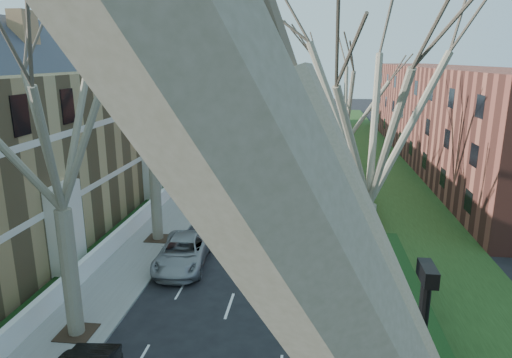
% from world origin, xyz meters
% --- Properties ---
extents(pavement_left, '(3.00, 102.00, 0.12)m').
position_xyz_m(pavement_left, '(-6.00, 39.00, 0.06)').
color(pavement_left, slate).
rests_on(pavement_left, ground).
extents(pavement_right, '(3.00, 102.00, 0.12)m').
position_xyz_m(pavement_right, '(6.00, 39.00, 0.06)').
color(pavement_right, slate).
rests_on(pavement_right, ground).
extents(terrace_left, '(9.70, 78.00, 13.60)m').
position_xyz_m(terrace_left, '(-13.65, 31.00, 5.53)').
color(terrace_left, olive).
rests_on(terrace_left, ground).
extents(flats_right, '(13.97, 54.00, 10.00)m').
position_xyz_m(flats_right, '(17.46, 43.00, 4.98)').
color(flats_right, brown).
rests_on(flats_right, ground).
extents(front_wall_left, '(0.30, 78.00, 1.00)m').
position_xyz_m(front_wall_left, '(-7.65, 31.00, 0.62)').
color(front_wall_left, white).
rests_on(front_wall_left, ground).
extents(grass_verge_right, '(6.00, 102.00, 0.06)m').
position_xyz_m(grass_verge_right, '(10.50, 39.00, 0.15)').
color(grass_verge_right, '#1D3413').
rests_on(grass_verge_right, ground).
extents(tree_left_mid, '(10.50, 10.50, 14.71)m').
position_xyz_m(tree_left_mid, '(-5.70, 6.00, 9.56)').
color(tree_left_mid, '#6F674F').
rests_on(tree_left_mid, ground).
extents(tree_left_far, '(10.15, 10.15, 14.22)m').
position_xyz_m(tree_left_far, '(-5.70, 16.00, 9.24)').
color(tree_left_far, '#6F674F').
rests_on(tree_left_far, ground).
extents(tree_left_dist, '(10.50, 10.50, 14.71)m').
position_xyz_m(tree_left_dist, '(-5.70, 28.00, 9.56)').
color(tree_left_dist, '#6F674F').
rests_on(tree_left_dist, ground).
extents(tree_right_mid, '(10.50, 10.50, 14.71)m').
position_xyz_m(tree_right_mid, '(5.70, 8.00, 9.56)').
color(tree_right_mid, '#6F674F').
rests_on(tree_right_mid, ground).
extents(tree_right_far, '(10.15, 10.15, 14.22)m').
position_xyz_m(tree_right_far, '(5.70, 22.00, 9.24)').
color(tree_right_far, '#6F674F').
rests_on(tree_right_far, ground).
extents(double_decker_bus, '(2.93, 11.15, 4.65)m').
position_xyz_m(double_decker_bus, '(-1.68, 33.21, 2.29)').
color(double_decker_bus, '#AF120C').
rests_on(double_decker_bus, ground).
extents(car_left_far, '(2.89, 5.59, 1.51)m').
position_xyz_m(car_left_far, '(-3.22, 12.80, 0.75)').
color(car_left_far, gray).
rests_on(car_left_far, ground).
extents(car_right_near, '(2.33, 5.07, 1.44)m').
position_xyz_m(car_right_near, '(3.70, 13.03, 0.72)').
color(car_right_near, navy).
rests_on(car_right_near, ground).
extents(car_right_mid, '(2.05, 4.59, 1.53)m').
position_xyz_m(car_right_mid, '(3.70, 22.67, 0.77)').
color(car_right_mid, gray).
rests_on(car_right_mid, ground).
extents(car_right_far, '(1.69, 4.14, 1.33)m').
position_xyz_m(car_right_far, '(3.70, 30.39, 0.67)').
color(car_right_far, black).
rests_on(car_right_far, ground).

